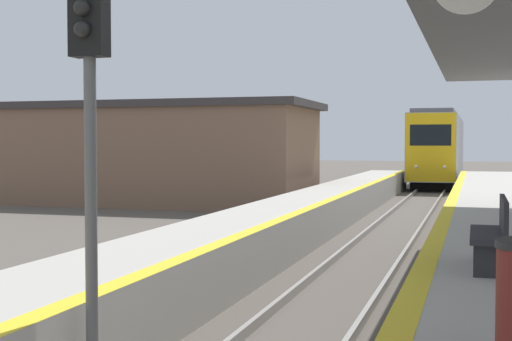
{
  "coord_description": "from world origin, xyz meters",
  "views": [
    {
      "loc": [
        2.28,
        -1.4,
        2.68
      ],
      "look_at": [
        -4.61,
        20.88,
        1.74
      ],
      "focal_mm": 50.0,
      "sensor_mm": 36.0,
      "label": 1
    }
  ],
  "objects": [
    {
      "name": "train",
      "position": [
        0.0,
        46.77,
        2.27
      ],
      "size": [
        2.63,
        20.21,
        4.47
      ],
      "color": "black",
      "rests_on": "ground"
    },
    {
      "name": "signal_near",
      "position": [
        -1.31,
        4.73,
        3.08
      ],
      "size": [
        0.36,
        0.31,
        4.4
      ],
      "color": "#595959",
      "rests_on": "ground"
    },
    {
      "name": "bench",
      "position": [
        2.51,
        8.19,
        1.53
      ],
      "size": [
        0.44,
        1.58,
        0.92
      ],
      "color": "#28282D",
      "rests_on": "platform_right"
    },
    {
      "name": "station_building",
      "position": [
        -11.23,
        27.02,
        2.19
      ],
      "size": [
        14.28,
        6.25,
        4.36
      ],
      "color": "brown",
      "rests_on": "ground"
    }
  ]
}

